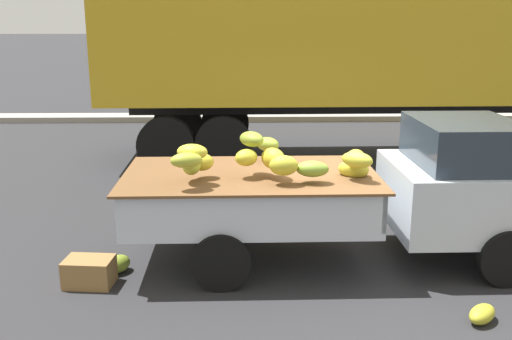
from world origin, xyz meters
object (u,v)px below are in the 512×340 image
at_px(pickup_truck, 425,188).
at_px(fallen_banana_bunch_by_wheel, 482,314).
at_px(semi_trailer, 398,34).
at_px(produce_crate, 89,272).
at_px(fallen_banana_bunch_near_tailgate, 118,264).

xyz_separation_m(pickup_truck, fallen_banana_bunch_by_wheel, (0.14, -1.57, -0.80)).
xyz_separation_m(semi_trailer, produce_crate, (-4.83, -6.04, -2.39)).
bearing_deg(fallen_banana_bunch_by_wheel, produce_crate, 167.30).
height_order(fallen_banana_bunch_by_wheel, produce_crate, produce_crate).
xyz_separation_m(fallen_banana_bunch_near_tailgate, fallen_banana_bunch_by_wheel, (3.75, -1.21, -0.02)).
bearing_deg(fallen_banana_bunch_near_tailgate, produce_crate, -127.87).
bearing_deg(pickup_truck, semi_trailer, 79.08).
relative_size(fallen_banana_bunch_by_wheel, produce_crate, 0.71).
distance_m(pickup_truck, produce_crate, 3.98).
xyz_separation_m(pickup_truck, fallen_banana_bunch_near_tailgate, (-3.61, -0.36, -0.78)).
distance_m(fallen_banana_bunch_near_tailgate, fallen_banana_bunch_by_wheel, 3.94).
distance_m(semi_trailer, fallen_banana_bunch_near_tailgate, 7.73).
relative_size(semi_trailer, fallen_banana_bunch_by_wheel, 32.72).
distance_m(fallen_banana_bunch_near_tailgate, produce_crate, 0.40).
bearing_deg(produce_crate, fallen_banana_bunch_near_tailgate, 52.13).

